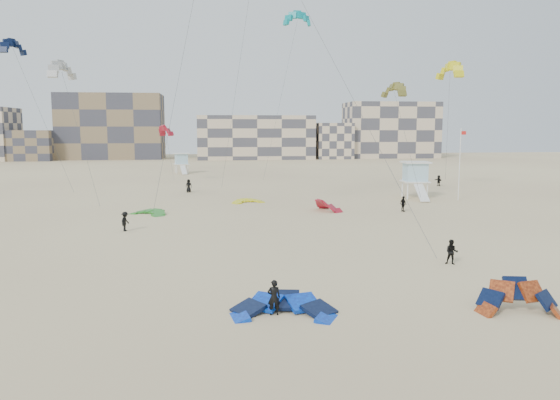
{
  "coord_description": "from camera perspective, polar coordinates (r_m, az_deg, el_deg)",
  "views": [
    {
      "loc": [
        -1.06,
        -24.74,
        8.51
      ],
      "look_at": [
        2.54,
        6.0,
        4.43
      ],
      "focal_mm": 35.0,
      "sensor_mm": 36.0,
      "label": 1
    }
  ],
  "objects": [
    {
      "name": "kite_fly_yellow",
      "position": [
        76.47,
        17.35,
        12.65
      ],
      "size": [
        5.71,
        9.75,
        16.43
      ],
      "rotation": [
        0.0,
        0.0,
        -1.27
      ],
      "color": "#E7FB0D",
      "rests_on": "ground"
    },
    {
      "name": "condo_west_b",
      "position": [
        161.36,
        -17.16,
        7.34
      ],
      "size": [
        28.0,
        14.0,
        18.0
      ],
      "primitive_type": "cube",
      "color": "#7D684C",
      "rests_on": "ground"
    },
    {
      "name": "kitesurfer_f",
      "position": [
        84.48,
        16.24,
        1.96
      ],
      "size": [
        0.89,
        1.56,
        1.61
      ],
      "primitive_type": "imported",
      "rotation": [
        0.0,
        0.0,
        -1.28
      ],
      "color": "black",
      "rests_on": "ground"
    },
    {
      "name": "kitesurfer_e",
      "position": [
        74.03,
        -9.52,
        1.48
      ],
      "size": [
        1.0,
        0.82,
        1.76
      ],
      "primitive_type": "imported",
      "rotation": [
        0.0,
        0.0,
        0.35
      ],
      "color": "black",
      "rests_on": "ground"
    },
    {
      "name": "lifeguard_tower_near",
      "position": [
        68.94,
        13.93,
        2.04
      ],
      "size": [
        3.4,
        6.24,
        4.48
      ],
      "rotation": [
        0.0,
        0.0,
        -0.08
      ],
      "color": "white",
      "rests_on": "ground"
    },
    {
      "name": "kite_fly_olive",
      "position": [
        64.06,
        11.85,
        11.05
      ],
      "size": [
        4.37,
        6.28,
        13.01
      ],
      "rotation": [
        0.0,
        0.0,
        -1.08
      ],
      "color": "olive",
      "rests_on": "ground"
    },
    {
      "name": "condo_fill_left",
      "position": [
        160.45,
        -24.55,
        5.21
      ],
      "size": [
        12.0,
        10.0,
        8.0
      ],
      "primitive_type": "cube",
      "color": "#7D684C",
      "rests_on": "ground"
    },
    {
      "name": "kitesurfer_main",
      "position": [
        25.35,
        -0.64,
        -10.14
      ],
      "size": [
        0.61,
        0.41,
        1.65
      ],
      "primitive_type": "imported",
      "rotation": [
        0.0,
        0.0,
        3.16
      ],
      "color": "black",
      "rests_on": "ground"
    },
    {
      "name": "kite_ground_orange",
      "position": [
        28.1,
        23.66,
        -10.77
      ],
      "size": [
        4.39,
        4.36,
        3.79
      ],
      "primitive_type": null,
      "rotation": [
        0.88,
        0.0,
        -0.19
      ],
      "color": "#D1541C",
      "rests_on": "ground"
    },
    {
      "name": "kite_fly_red",
      "position": [
        87.81,
        -11.87,
        7.01
      ],
      "size": [
        4.57,
        9.71,
        8.42
      ],
      "rotation": [
        0.0,
        0.0,
        2.11
      ],
      "color": "#AF131C",
      "rests_on": "ground"
    },
    {
      "name": "kitesurfer_b",
      "position": [
        36.07,
        17.5,
        -5.21
      ],
      "size": [
        0.96,
        0.88,
        1.58
      ],
      "primitive_type": "imported",
      "rotation": [
        0.0,
        0.0,
        -0.47
      ],
      "color": "black",
      "rests_on": "ground"
    },
    {
      "name": "kite_ground_red_far",
      "position": [
        57.03,
        5.06,
        -1.11
      ],
      "size": [
        4.64,
        4.54,
        3.58
      ],
      "primitive_type": null,
      "rotation": [
        0.68,
        0.0,
        1.85
      ],
      "color": "#AF131C",
      "rests_on": "ground"
    },
    {
      "name": "kite_fly_grey",
      "position": [
        59.03,
        -21.85,
        12.34
      ],
      "size": [
        5.85,
        4.98,
        14.21
      ],
      "rotation": [
        0.0,
        0.0,
        1.15
      ],
      "color": "beige",
      "rests_on": "ground"
    },
    {
      "name": "kite_fly_teal_b",
      "position": [
        87.99,
        1.84,
        18.3
      ],
      "size": [
        8.07,
        8.35,
        25.41
      ],
      "rotation": [
        0.0,
        0.0,
        0.06
      ],
      "color": "#05A49E",
      "rests_on": "ground"
    },
    {
      "name": "kitesurfer_d",
      "position": [
        57.46,
        12.75,
        -0.4
      ],
      "size": [
        0.66,
        1.01,
        1.6
      ],
      "primitive_type": "imported",
      "rotation": [
        0.0,
        0.0,
        1.88
      ],
      "color": "black",
      "rests_on": "ground"
    },
    {
      "name": "ground",
      "position": [
        26.18,
        -4.08,
        -11.48
      ],
      "size": [
        320.0,
        320.0,
        0.0
      ],
      "primitive_type": "plane",
      "color": "beige",
      "rests_on": "ground"
    },
    {
      "name": "kite_ground_green",
      "position": [
        55.91,
        -13.54,
        -1.47
      ],
      "size": [
        5.24,
        5.29,
        1.47
      ],
      "primitive_type": null,
      "rotation": [
        0.18,
        0.0,
        -0.64
      ],
      "color": "green",
      "rests_on": "ground"
    },
    {
      "name": "condo_mid",
      "position": [
        155.15,
        -2.61,
        6.56
      ],
      "size": [
        32.0,
        16.0,
        12.0
      ],
      "primitive_type": "cube",
      "color": "beige",
      "rests_on": "ground"
    },
    {
      "name": "condo_fill_right",
      "position": [
        156.31,
        5.56,
        6.18
      ],
      "size": [
        10.0,
        10.0,
        10.0
      ],
      "primitive_type": "cube",
      "color": "beige",
      "rests_on": "ground"
    },
    {
      "name": "flagpole",
      "position": [
        67.85,
        18.27,
        3.7
      ],
      "size": [
        0.69,
        0.11,
        8.51
      ],
      "color": "white",
      "rests_on": "ground"
    },
    {
      "name": "lifeguard_tower_far",
      "position": [
        105.47,
        -10.26,
        3.8
      ],
      "size": [
        3.25,
        5.59,
        3.87
      ],
      "rotation": [
        0.0,
        0.0,
        0.21
      ],
      "color": "white",
      "rests_on": "ground"
    },
    {
      "name": "condo_east",
      "position": [
        164.85,
        11.45,
        7.17
      ],
      "size": [
        26.0,
        14.0,
        16.0
      ],
      "primitive_type": "cube",
      "color": "beige",
      "rests_on": "ground"
    },
    {
      "name": "kite_ground_yellow",
      "position": [
        63.07,
        -3.37,
        -0.27
      ],
      "size": [
        4.39,
        4.52,
        1.2
      ],
      "primitive_type": null,
      "rotation": [
        0.15,
        0.0,
        0.31
      ],
      "color": "#E7FB0D",
      "rests_on": "ground"
    },
    {
      "name": "kitesurfer_c",
      "position": [
        47.21,
        -15.88,
        -2.17
      ],
      "size": [
        0.91,
        1.19,
        1.64
      ],
      "primitive_type": "imported",
      "rotation": [
        0.0,
        0.0,
        1.26
      ],
      "color": "black",
      "rests_on": "ground"
    },
    {
      "name": "kite_fly_navy",
      "position": [
        73.88,
        -26.13,
        14.05
      ],
      "size": [
        9.17,
        5.3,
        18.1
      ],
      "rotation": [
        0.0,
        0.0,
        1.08
      ],
      "color": "#0A1638",
      "rests_on": "ground"
    },
    {
      "name": "kite_ground_blue",
      "position": [
        25.59,
        0.36,
        -11.92
      ],
      "size": [
        5.63,
        5.84,
        2.72
      ],
      "primitive_type": null,
      "rotation": [
        0.29,
        0.0,
        -0.16
      ],
      "color": "#0053F7",
      "rests_on": "ground"
    }
  ]
}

